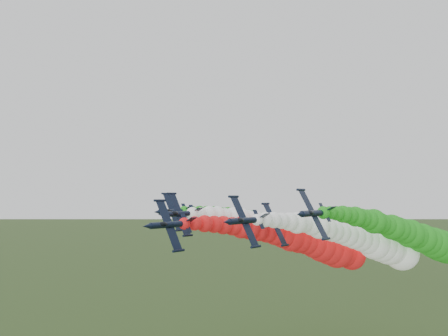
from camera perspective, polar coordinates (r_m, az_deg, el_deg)
The scene contains 6 objects.
jet_lead at distance 118.07m, azimuth 11.51°, elevation -9.77°, with size 16.55×72.66×20.24m.
jet_inner_left at distance 132.44m, azimuth 10.39°, elevation -8.51°, with size 17.38×73.49×21.07m.
jet_inner_right at distance 122.75m, azimuth 18.58°, elevation -9.26°, with size 17.39×73.50×21.09m.
jet_outer_left at distance 144.26m, azimuth 7.78°, elevation -7.95°, with size 16.38×72.49×20.07m.
jet_outer_right at distance 127.48m, azimuth 23.87°, elevation -8.22°, with size 16.98×73.09×20.67m.
jet_trail at distance 140.13m, azimuth 18.99°, elevation -9.04°, with size 16.88×72.99×20.57m.
Camera 1 is at (64.93, -72.42, 51.21)m, focal length 35.00 mm.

